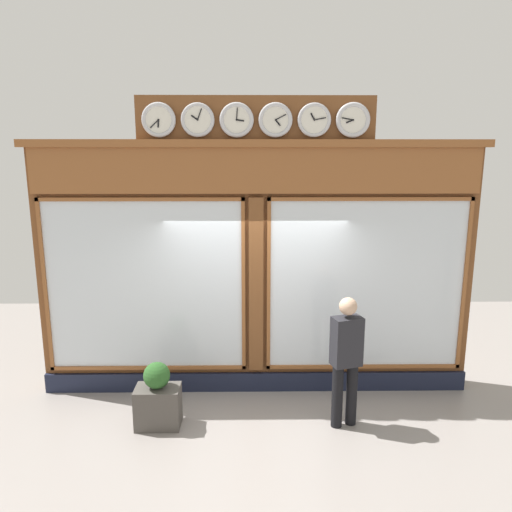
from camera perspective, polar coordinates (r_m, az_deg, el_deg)
The scene contains 4 objects.
shop_facade at distance 6.79m, azimuth -0.01°, elevation -1.18°, with size 6.20×0.42×4.13m.
pedestrian at distance 6.18m, azimuth 10.61°, elevation -11.62°, with size 0.41×0.31×1.69m.
planter_box at distance 6.48m, azimuth -11.51°, elevation -17.07°, with size 0.56×0.36×0.52m, color #4C4742.
planter_shrub at distance 6.29m, azimuth -11.68°, elevation -13.67°, with size 0.33×0.33×0.33m, color #285623.
Camera 1 is at (0.09, 6.48, 3.39)m, focal length 33.78 mm.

